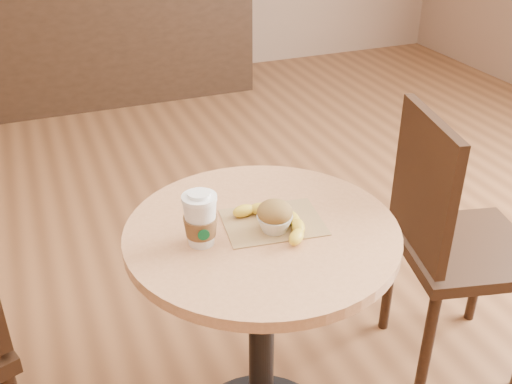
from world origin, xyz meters
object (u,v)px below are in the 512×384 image
Objects in this scene: cafe_table at (262,301)px; chair_right at (451,238)px; banana at (274,222)px; coffee_cup at (200,221)px; muffin at (275,216)px.

chair_right is (0.67, 0.09, -0.02)m from cafe_table.
cafe_table is 3.50× the size of banana.
coffee_cup reaches higher than banana.
chair_right is 0.89m from coffee_cup.
coffee_cup is (-0.16, -0.01, 0.29)m from cafe_table.
banana is (-0.65, -0.10, 0.27)m from chair_right.
muffin is (-0.65, -0.11, 0.29)m from chair_right.
muffin is at bearing 1.74° from coffee_cup.
cafe_table is 8.57× the size of muffin.
coffee_cup is 0.19m from banana.
coffee_cup is 0.63× the size of banana.
chair_right is 0.71m from banana.
chair_right is 10.41× the size of muffin.
muffin is at bearing -121.61° from banana.
cafe_table is at bearing 110.59° from chair_right.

